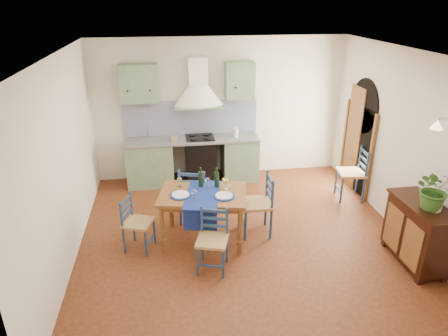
{
  "coord_description": "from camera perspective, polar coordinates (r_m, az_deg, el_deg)",
  "views": [
    {
      "loc": [
        -1.08,
        -5.23,
        3.5
      ],
      "look_at": [
        -0.26,
        0.3,
        1.07
      ],
      "focal_mm": 32.0,
      "sensor_mm": 36.0,
      "label": 1
    }
  ],
  "objects": [
    {
      "name": "floor",
      "position": [
        6.38,
        2.71,
        -9.8
      ],
      "size": [
        5.0,
        5.0,
        0.0
      ],
      "primitive_type": "plane",
      "color": "#431C0E",
      "rests_on": "ground"
    },
    {
      "name": "left_wall",
      "position": [
        5.81,
        -21.99,
        0.49
      ],
      "size": [
        0.04,
        5.0,
        2.8
      ],
      "primitive_type": "cube",
      "color": "beige",
      "rests_on": "ground"
    },
    {
      "name": "potted_plant",
      "position": [
        5.79,
        28.01,
        -2.73
      ],
      "size": [
        0.62,
        0.57,
        0.56
      ],
      "primitive_type": "imported",
      "rotation": [
        0.0,
        0.0,
        -0.33
      ],
      "color": "#2F5D20",
      "rests_on": "sideboard"
    },
    {
      "name": "right_wall",
      "position": [
        6.91,
        23.23,
        3.29
      ],
      "size": [
        0.26,
        5.0,
        2.8
      ],
      "color": "beige",
      "rests_on": "ground"
    },
    {
      "name": "chair_near",
      "position": [
        5.5,
        -1.63,
        -10.2
      ],
      "size": [
        0.51,
        0.51,
        0.88
      ],
      "color": "navy",
      "rests_on": "ground"
    },
    {
      "name": "chair_left",
      "position": [
        6.03,
        -12.4,
        -7.66
      ],
      "size": [
        0.51,
        0.51,
        0.84
      ],
      "color": "navy",
      "rests_on": "ground"
    },
    {
      "name": "chair_far",
      "position": [
        6.55,
        -4.26,
        -3.71
      ],
      "size": [
        0.58,
        0.58,
        1.0
      ],
      "color": "navy",
      "rests_on": "ground"
    },
    {
      "name": "chair_spare",
      "position": [
        7.66,
        17.94,
        -0.72
      ],
      "size": [
        0.52,
        0.52,
        0.98
      ],
      "color": "navy",
      "rests_on": "ground"
    },
    {
      "name": "chair_right",
      "position": [
        6.25,
        4.96,
        -5.14
      ],
      "size": [
        0.48,
        0.48,
        0.99
      ],
      "color": "navy",
      "rests_on": "ground"
    },
    {
      "name": "sideboard",
      "position": [
        6.18,
        25.98,
        -8.14
      ],
      "size": [
        0.5,
        1.05,
        0.94
      ],
      "color": "black",
      "rests_on": "ground"
    },
    {
      "name": "back_wall",
      "position": [
        7.93,
        -3.67,
        5.43
      ],
      "size": [
        5.0,
        0.96,
        2.8
      ],
      "color": "beige",
      "rests_on": "ground"
    },
    {
      "name": "dining_table",
      "position": [
        5.96,
        -2.97,
        -4.41
      ],
      "size": [
        1.42,
        1.11,
        1.13
      ],
      "color": "brown",
      "rests_on": "ground"
    },
    {
      "name": "ceiling",
      "position": [
        5.38,
        3.29,
        16.02
      ],
      "size": [
        5.0,
        5.0,
        0.01
      ],
      "primitive_type": "cube",
      "color": "silver",
      "rests_on": "back_wall"
    }
  ]
}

